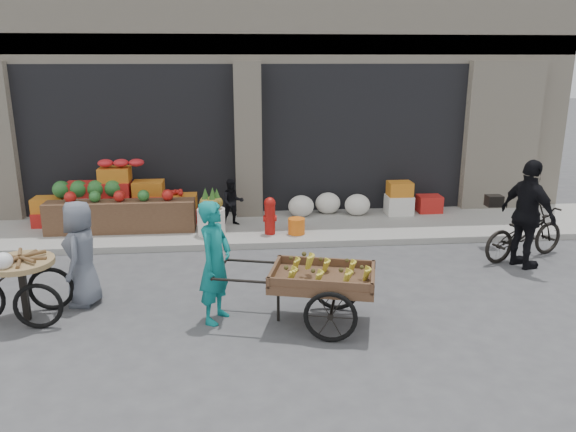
{
  "coord_description": "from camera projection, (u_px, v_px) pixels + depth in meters",
  "views": [
    {
      "loc": [
        -0.25,
        -6.59,
        3.34
      ],
      "look_at": [
        0.48,
        1.29,
        1.1
      ],
      "focal_mm": 35.0,
      "sensor_mm": 36.0,
      "label": 1
    }
  ],
  "objects": [
    {
      "name": "ground",
      "position": [
        260.0,
        326.0,
        7.25
      ],
      "size": [
        80.0,
        80.0,
        0.0
      ],
      "primitive_type": "plane",
      "color": "#424244",
      "rests_on": "ground"
    },
    {
      "name": "sidewalk",
      "position": [
        251.0,
        229.0,
        11.16
      ],
      "size": [
        18.0,
        2.2,
        0.12
      ],
      "primitive_type": "cube",
      "color": "gray",
      "rests_on": "ground"
    },
    {
      "name": "building",
      "position": [
        244.0,
        56.0,
        14.03
      ],
      "size": [
        14.0,
        6.45,
        7.0
      ],
      "color": "beige",
      "rests_on": "ground"
    },
    {
      "name": "fruit_display",
      "position": [
        124.0,
        198.0,
        11.04
      ],
      "size": [
        3.1,
        1.12,
        1.24
      ],
      "color": "red",
      "rests_on": "sidewalk"
    },
    {
      "name": "pineapple_bin",
      "position": [
        211.0,
        222.0,
        10.53
      ],
      "size": [
        0.52,
        0.52,
        0.5
      ],
      "primitive_type": "cylinder",
      "color": "silver",
      "rests_on": "sidewalk"
    },
    {
      "name": "fire_hydrant",
      "position": [
        270.0,
        214.0,
        10.54
      ],
      "size": [
        0.22,
        0.22,
        0.71
      ],
      "color": "#A5140F",
      "rests_on": "sidewalk"
    },
    {
      "name": "orange_bucket",
      "position": [
        296.0,
        226.0,
        10.6
      ],
      "size": [
        0.32,
        0.32,
        0.3
      ],
      "primitive_type": "cylinder",
      "color": "orange",
      "rests_on": "sidewalk"
    },
    {
      "name": "right_bay_goods",
      "position": [
        373.0,
        201.0,
        11.87
      ],
      "size": [
        3.35,
        0.6,
        0.7
      ],
      "color": "silver",
      "rests_on": "sidewalk"
    },
    {
      "name": "seated_person",
      "position": [
        232.0,
        202.0,
        11.08
      ],
      "size": [
        0.51,
        0.43,
        0.93
      ],
      "primitive_type": "imported",
      "rotation": [
        0.0,
        0.0,
        0.17
      ],
      "color": "black",
      "rests_on": "sidewalk"
    },
    {
      "name": "banana_cart",
      "position": [
        319.0,
        275.0,
        7.12
      ],
      "size": [
        2.38,
        1.41,
        0.93
      ],
      "rotation": [
        0.0,
        0.0,
        -0.25
      ],
      "color": "brown",
      "rests_on": "ground"
    },
    {
      "name": "vendor_woman",
      "position": [
        215.0,
        262.0,
        7.2
      ],
      "size": [
        0.6,
        0.7,
        1.62
      ],
      "primitive_type": "imported",
      "rotation": [
        0.0,
        0.0,
        1.13
      ],
      "color": "#0F7574",
      "rests_on": "ground"
    },
    {
      "name": "tricycle_cart",
      "position": [
        22.0,
        280.0,
        7.27
      ],
      "size": [
        1.43,
        0.86,
        0.95
      ],
      "rotation": [
        0.0,
        0.0,
        0.02
      ],
      "color": "#9E7F51",
      "rests_on": "ground"
    },
    {
      "name": "vendor_grey",
      "position": [
        81.0,
        253.0,
        7.72
      ],
      "size": [
        0.51,
        0.75,
        1.49
      ],
      "primitive_type": "imported",
      "rotation": [
        0.0,
        0.0,
        -1.62
      ],
      "color": "slate",
      "rests_on": "ground"
    },
    {
      "name": "bicycle",
      "position": [
        524.0,
        233.0,
        9.58
      ],
      "size": [
        1.82,
        1.14,
        0.9
      ],
      "primitive_type": "imported",
      "rotation": [
        0.0,
        0.0,
        1.92
      ],
      "color": "black",
      "rests_on": "ground"
    },
    {
      "name": "cyclist",
      "position": [
        528.0,
        215.0,
        9.06
      ],
      "size": [
        0.77,
        1.14,
        1.79
      ],
      "primitive_type": "imported",
      "rotation": [
        0.0,
        0.0,
        1.92
      ],
      "color": "black",
      "rests_on": "ground"
    }
  ]
}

